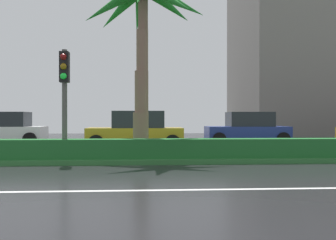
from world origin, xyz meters
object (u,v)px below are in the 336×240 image
object	(u,v)px
car_in_traffic_second	(3,129)
car_in_traffic_third	(136,131)
palm_tree_centre_left	(143,12)
traffic_signal_median_right	(64,83)
car_in_traffic_fourth	(248,129)

from	to	relation	value
car_in_traffic_second	car_in_traffic_third	xyz separation A→B (m)	(6.95, -3.00, 0.00)
palm_tree_centre_left	car_in_traffic_third	world-z (taller)	palm_tree_centre_left
car_in_traffic_third	car_in_traffic_second	bearing A→B (deg)	-23.39
traffic_signal_median_right	car_in_traffic_third	bearing A→B (deg)	68.23
traffic_signal_median_right	car_in_traffic_third	size ratio (longest dim) A/B	0.79
car_in_traffic_fourth	traffic_signal_median_right	bearing A→B (deg)	44.62
car_in_traffic_third	car_in_traffic_fourth	world-z (taller)	same
car_in_traffic_third	palm_tree_centre_left	bearing A→B (deg)	94.21
palm_tree_centre_left	car_in_traffic_second	bearing A→B (deg)	135.64
palm_tree_centre_left	traffic_signal_median_right	bearing A→B (deg)	-152.24
car_in_traffic_third	car_in_traffic_fourth	size ratio (longest dim) A/B	1.00
traffic_signal_median_right	car_in_traffic_third	world-z (taller)	traffic_signal_median_right
palm_tree_centre_left	car_in_traffic_fourth	world-z (taller)	palm_tree_centre_left
car_in_traffic_third	car_in_traffic_fourth	xyz separation A→B (m)	(5.85, 2.52, 0.00)
car_in_traffic_second	car_in_traffic_third	bearing A→B (deg)	156.61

